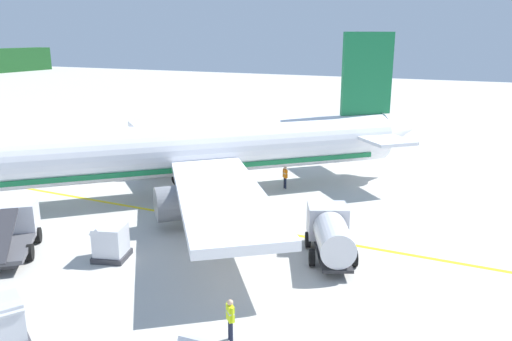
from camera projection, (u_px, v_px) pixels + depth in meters
name	position (u px, v px, depth m)	size (l,w,h in m)	color
airliner_foreground	(170.00, 152.00, 36.57)	(31.41, 32.91, 11.90)	white
service_truck_baggage	(331.00, 233.00, 26.88)	(5.66, 4.00, 2.40)	silver
service_truck_catering	(14.00, 228.00, 28.06)	(5.71, 5.18, 2.53)	silver
cargo_container_mid	(110.00, 242.00, 26.83)	(2.13, 2.13, 1.98)	#333338
cargo_container_far	(0.00, 324.00, 19.28)	(2.44, 2.44, 1.99)	#333338
crew_marshaller	(230.00, 316.00, 19.54)	(0.48, 0.49, 1.79)	#191E33
crew_loader_left	(285.00, 175.00, 39.13)	(0.47, 0.50, 1.78)	#191E33
apron_guide_line	(204.00, 219.00, 32.82)	(0.30, 60.00, 0.01)	yellow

